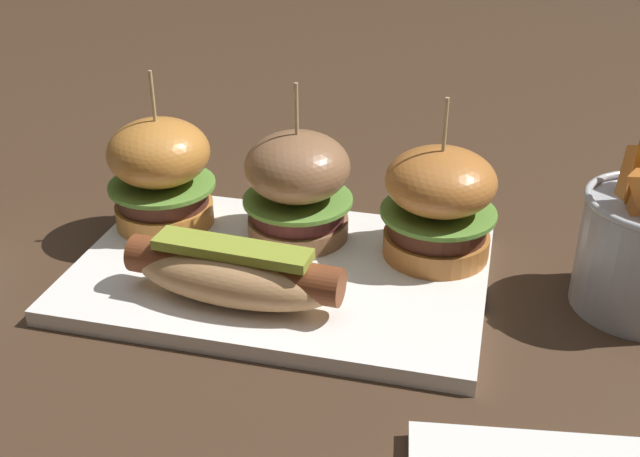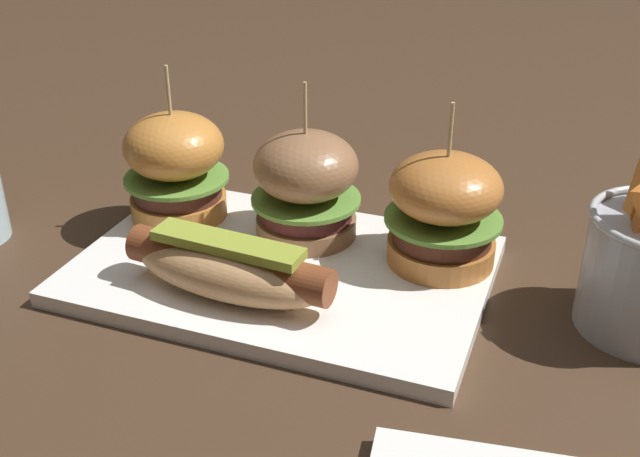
{
  "view_description": "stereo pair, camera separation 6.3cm",
  "coord_description": "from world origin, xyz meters",
  "px_view_note": "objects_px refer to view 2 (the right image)",
  "views": [
    {
      "loc": [
        0.17,
        -0.54,
        0.35
      ],
      "look_at": [
        0.03,
        0.0,
        0.05
      ],
      "focal_mm": 43.45,
      "sensor_mm": 36.0,
      "label": 1
    },
    {
      "loc": [
        0.23,
        -0.52,
        0.35
      ],
      "look_at": [
        0.03,
        0.0,
        0.05
      ],
      "focal_mm": 43.45,
      "sensor_mm": 36.0,
      "label": 2
    }
  ],
  "objects_px": {
    "platter_main": "(282,270)",
    "slider_left": "(175,165)",
    "slider_center": "(306,184)",
    "slider_right": "(444,209)",
    "hot_dog": "(229,268)"
  },
  "relations": [
    {
      "from": "slider_center",
      "to": "slider_right",
      "type": "height_order",
      "value": "same"
    },
    {
      "from": "platter_main",
      "to": "slider_left",
      "type": "distance_m",
      "value": 0.15
    },
    {
      "from": "slider_left",
      "to": "slider_right",
      "type": "distance_m",
      "value": 0.25
    },
    {
      "from": "platter_main",
      "to": "slider_right",
      "type": "distance_m",
      "value": 0.15
    },
    {
      "from": "slider_center",
      "to": "slider_right",
      "type": "bearing_deg",
      "value": -2.15
    },
    {
      "from": "platter_main",
      "to": "slider_right",
      "type": "height_order",
      "value": "slider_right"
    },
    {
      "from": "slider_left",
      "to": "slider_right",
      "type": "relative_size",
      "value": 1.03
    },
    {
      "from": "platter_main",
      "to": "slider_center",
      "type": "relative_size",
      "value": 2.41
    },
    {
      "from": "hot_dog",
      "to": "slider_center",
      "type": "distance_m",
      "value": 0.12
    },
    {
      "from": "hot_dog",
      "to": "slider_right",
      "type": "distance_m",
      "value": 0.18
    },
    {
      "from": "platter_main",
      "to": "hot_dog",
      "type": "distance_m",
      "value": 0.07
    },
    {
      "from": "slider_center",
      "to": "slider_right",
      "type": "distance_m",
      "value": 0.12
    },
    {
      "from": "slider_left",
      "to": "slider_center",
      "type": "xyz_separation_m",
      "value": [
        0.13,
        0.01,
        -0.0
      ]
    },
    {
      "from": "hot_dog",
      "to": "slider_left",
      "type": "relative_size",
      "value": 1.21
    },
    {
      "from": "hot_dog",
      "to": "slider_left",
      "type": "height_order",
      "value": "slider_left"
    }
  ]
}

